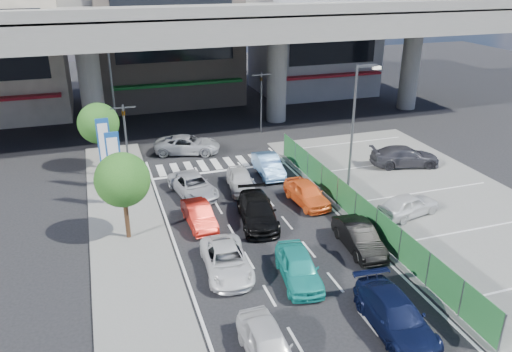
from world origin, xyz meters
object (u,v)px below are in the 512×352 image
object	(u,v)px
street_lamp_left	(115,91)
crossing_wagon_silver	(188,145)
taxi_teal_mid	(299,267)
wagon_silver_front_left	(193,186)
sedan_white_mid_left	(226,261)
sedan_black_mid	(258,211)
traffic_light_left	(125,124)
minivan_navy_back	(396,316)
signboard_far	(104,144)
sedan_white_front_mid	(241,180)
taxi_orange_left	(199,215)
van_white_back_left	(268,345)
traffic_cone	(352,207)
taxi_orange_right	(307,193)
street_lamp_right	(356,118)
parked_sedan_dgrey	(405,156)
hatch_black_mid_right	(359,237)
parked_sedan_white	(408,205)
signboard_near	(114,159)
tree_near	(123,180)
kei_truck_front_right	(268,165)
traffic_light_right	(261,87)
tree_far	(98,123)

from	to	relation	value
street_lamp_left	crossing_wagon_silver	world-z (taller)	street_lamp_left
taxi_teal_mid	wagon_silver_front_left	world-z (taller)	taxi_teal_mid
sedan_white_mid_left	sedan_black_mid	distance (m)	5.12
street_lamp_left	sedan_black_mid	xyz separation A→B (m)	(6.37, -14.42, -4.08)
traffic_light_left	street_lamp_left	world-z (taller)	street_lamp_left
minivan_navy_back	sedan_black_mid	size ratio (longest dim) A/B	1.00
street_lamp_left	signboard_far	size ratio (longest dim) A/B	1.70
signboard_far	sedan_white_front_mid	bearing A→B (deg)	-19.22
street_lamp_left	taxi_orange_left	world-z (taller)	street_lamp_left
van_white_back_left	taxi_teal_mid	xyz separation A→B (m)	(3.01, 4.31, 0.03)
signboard_far	traffic_cone	distance (m)	15.70
street_lamp_left	taxi_orange_right	xyz separation A→B (m)	(9.98, -13.03, -4.09)
street_lamp_right	signboard_far	bearing A→B (deg)	161.32
wagon_silver_front_left	parked_sedan_dgrey	size ratio (longest dim) A/B	0.92
sedan_white_mid_left	traffic_light_left	bearing A→B (deg)	108.90
traffic_light_left	minivan_navy_back	bearing A→B (deg)	-65.32
traffic_light_left	hatch_black_mid_right	world-z (taller)	traffic_light_left
sedan_black_mid	traffic_light_left	bearing A→B (deg)	135.85
signboard_far	hatch_black_mid_right	distance (m)	16.69
parked_sedan_white	signboard_near	bearing A→B (deg)	55.45
street_lamp_left	taxi_orange_right	bearing A→B (deg)	-52.56
tree_near	minivan_navy_back	distance (m)	14.43
traffic_light_left	minivan_navy_back	world-z (taller)	traffic_light_left
minivan_navy_back	sedan_white_mid_left	bearing A→B (deg)	134.81
signboard_near	kei_truck_front_right	world-z (taller)	signboard_near
tree_near	parked_sedan_white	world-z (taller)	tree_near
traffic_light_right	taxi_teal_mid	distance (m)	22.22
street_lamp_left	parked_sedan_white	size ratio (longest dim) A/B	2.07
traffic_light_right	sedan_white_mid_left	xyz separation A→B (m)	(-8.39, -19.61, -3.33)
sedan_white_mid_left	taxi_orange_right	size ratio (longest dim) A/B	1.10
tree_far	wagon_silver_front_left	bearing A→B (deg)	-50.11
crossing_wagon_silver	van_white_back_left	bearing A→B (deg)	-166.59
taxi_teal_mid	parked_sedan_white	xyz separation A→B (m)	(8.43, 3.90, 0.03)
traffic_light_left	taxi_orange_left	xyz separation A→B (m)	(3.07, -7.69, -3.33)
crossing_wagon_silver	tree_near	bearing A→B (deg)	172.32
street_lamp_right	minivan_navy_back	xyz separation A→B (m)	(-4.81, -12.64, -4.08)
parked_sedan_white	street_lamp_left	bearing A→B (deg)	29.71
tree_far	sedan_white_front_mid	xyz separation A→B (m)	(8.24, -6.31, -2.74)
taxi_orange_left	wagon_silver_front_left	bearing A→B (deg)	80.11
signboard_near	taxi_teal_mid	world-z (taller)	signboard_near
signboard_near	tree_near	size ratio (longest dim) A/B	0.98
sedan_black_mid	traffic_cone	world-z (taller)	sedan_black_mid
street_lamp_left	sedan_black_mid	world-z (taller)	street_lamp_left
sedan_white_mid_left	sedan_white_front_mid	distance (m)	9.41
hatch_black_mid_right	parked_sedan_dgrey	size ratio (longest dim) A/B	0.83
signboard_near	traffic_cone	bearing A→B (deg)	-21.55
tree_far	kei_truck_front_right	distance (m)	11.97
taxi_orange_right	parked_sedan_dgrey	xyz separation A→B (m)	(9.07, 3.34, 0.09)
parked_sedan_dgrey	traffic_cone	distance (m)	8.93
crossing_wagon_silver	taxi_teal_mid	bearing A→B (deg)	-158.01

